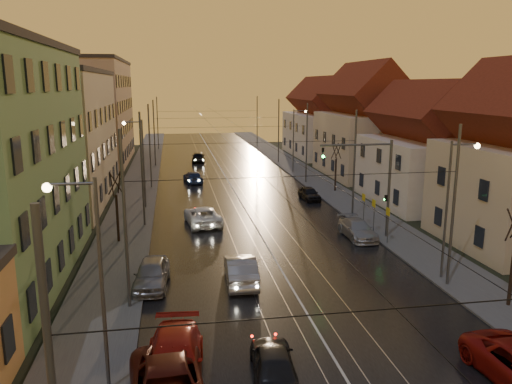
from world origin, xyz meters
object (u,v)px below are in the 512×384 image
driving_car_0 (273,362)px  driving_car_2 (203,216)px  street_lamp_2 (140,155)px  parked_right_1 (358,229)px  parked_left_3 (152,274)px  traffic_light_mast (376,177)px  driving_car_1 (241,270)px  street_lamp_0 (91,267)px  street_lamp_3 (296,134)px  driving_car_3 (193,177)px  parked_left_2 (174,360)px  parked_right_2 (309,193)px  driving_car_4 (198,157)px  street_lamp_1 (453,197)px

driving_car_0 → driving_car_2: bearing=-81.1°
street_lamp_2 → parked_right_1: size_ratio=1.75×
driving_car_0 → parked_left_3: parked_left_3 is taller
traffic_light_mast → driving_car_1: (-10.65, -6.57, -3.82)m
street_lamp_0 → driving_car_2: (5.06, 21.75, -4.15)m
driving_car_1 → parked_left_3: driving_car_1 is taller
street_lamp_3 → driving_car_1: size_ratio=1.69×
street_lamp_3 → driving_car_0: 45.87m
street_lamp_3 → driving_car_1: 36.75m
driving_car_0 → driving_car_3: driving_car_0 is taller
driving_car_0 → parked_left_2: parked_left_2 is taller
street_lamp_3 → traffic_light_mast: bearing=-92.3°
driving_car_1 → parked_left_2: bearing=69.4°
driving_car_2 → parked_right_2: bearing=-153.4°
traffic_light_mast → driving_car_0: size_ratio=1.77×
driving_car_4 → parked_right_2: (9.36, -25.76, -0.13)m
driving_car_2 → parked_left_2: 21.39m
street_lamp_2 → traffic_light_mast: (17.10, -12.00, -0.29)m
street_lamp_0 → driving_car_0: size_ratio=1.97×
driving_car_4 → street_lamp_1: bearing=108.9°
traffic_light_mast → parked_left_2: bearing=-132.9°
parked_left_2 → parked_right_2: (13.18, 28.41, -0.15)m
driving_car_3 → driving_car_4: (1.41, 15.26, 0.11)m
traffic_light_mast → driving_car_4: bearing=105.3°
street_lamp_2 → street_lamp_3: (18.21, 16.00, 0.00)m
driving_car_2 → parked_left_2: bearing=76.7°
driving_car_4 → street_lamp_3: bearing=142.5°
street_lamp_1 → driving_car_1: 12.54m
parked_left_3 → parked_right_1: size_ratio=0.97×
traffic_light_mast → parked_right_1: 4.10m
street_lamp_3 → driving_car_3: 14.54m
driving_car_0 → driving_car_4: 54.78m
street_lamp_0 → driving_car_1: street_lamp_0 is taller
street_lamp_0 → street_lamp_1: bearing=23.7°
street_lamp_1 → driving_car_0: street_lamp_1 is taller
driving_car_3 → parked_right_1: parked_right_1 is taller
street_lamp_1 → parked_right_1: bearing=104.7°
street_lamp_2 → driving_car_2: bearing=-51.0°
driving_car_4 → street_lamp_2: bearing=81.1°
driving_car_1 → driving_car_4: driving_car_1 is taller
street_lamp_0 → parked_left_3: 10.63m
driving_car_1 → parked_left_3: 4.95m
driving_car_1 → driving_car_2: driving_car_1 is taller
street_lamp_0 → street_lamp_3: same height
driving_car_0 → parked_left_2: 3.76m
street_lamp_0 → parked_right_1: (16.01, 16.37, -4.22)m
driving_car_3 → driving_car_4: driving_car_4 is taller
street_lamp_0 → driving_car_0: 7.64m
street_lamp_2 → parked_left_2: 27.94m
street_lamp_2 → driving_car_1: bearing=-70.9°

